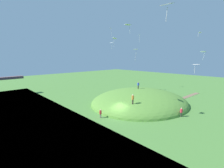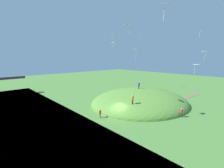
% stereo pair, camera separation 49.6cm
% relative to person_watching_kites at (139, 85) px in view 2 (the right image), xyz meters
% --- Properties ---
extents(ground_plane, '(160.00, 160.00, 0.00)m').
position_rel_person_watching_kites_xyz_m(ground_plane, '(-11.24, -4.15, -4.00)').
color(ground_plane, '#4C8037').
extents(grass_hill, '(23.62, 21.42, 6.02)m').
position_rel_person_watching_kites_xyz_m(grass_hill, '(-1.50, -1.55, -4.00)').
color(grass_hill, '#578B36').
rests_on(grass_hill, ground_plane).
extents(dirt_path, '(16.47, 1.99, 0.04)m').
position_rel_person_watching_kites_xyz_m(dirt_path, '(11.34, -7.26, -3.98)').
color(dirt_path, '#7A624B').
rests_on(dirt_path, ground_plane).
extents(person_watching_kites, '(0.65, 0.65, 1.69)m').
position_rel_person_watching_kites_xyz_m(person_watching_kites, '(0.00, 0.00, 0.00)').
color(person_watching_kites, brown).
rests_on(person_watching_kites, grass_hill).
extents(person_near_shore, '(0.45, 0.45, 1.59)m').
position_rel_person_watching_kites_xyz_m(person_near_shore, '(-14.24, -2.56, -3.00)').
color(person_near_shore, '#5D514A').
rests_on(person_near_shore, ground_plane).
extents(person_with_child, '(0.50, 0.50, 1.69)m').
position_rel_person_watching_kites_xyz_m(person_with_child, '(-3.27, -12.17, -2.94)').
color(person_with_child, '#383C33').
rests_on(person_with_child, ground_plane).
extents(person_on_hilltop, '(0.60, 0.60, 1.85)m').
position_rel_person_watching_kites_xyz_m(person_on_hilltop, '(-8.88, -5.46, -0.76)').
color(person_on_hilltop, brown).
rests_on(person_on_hilltop, grass_hill).
extents(kite_0, '(0.76, 0.81, 2.22)m').
position_rel_person_watching_kites_xyz_m(kite_0, '(11.32, 8.57, 13.53)').
color(kite_0, silver).
extents(kite_1, '(0.63, 0.72, 2.08)m').
position_rel_person_watching_kites_xyz_m(kite_1, '(0.74, 10.83, 14.58)').
color(kite_1, silver).
extents(kite_2, '(0.76, 0.74, 1.06)m').
position_rel_person_watching_kites_xyz_m(kite_2, '(6.10, -11.03, 11.77)').
color(kite_2, silver).
extents(kite_3, '(1.20, 1.41, 2.11)m').
position_rel_person_watching_kites_xyz_m(kite_3, '(-4.98, 3.42, 10.91)').
color(kite_3, white).
extents(kite_4, '(0.96, 1.23, 1.96)m').
position_rel_person_watching_kites_xyz_m(kite_4, '(8.87, -11.23, 7.82)').
color(kite_4, white).
extents(kite_5, '(1.10, 0.85, 1.37)m').
position_rel_person_watching_kites_xyz_m(kite_5, '(-11.63, -6.34, 11.59)').
color(kite_5, white).
extents(kite_6, '(0.83, 1.17, 2.01)m').
position_rel_person_watching_kites_xyz_m(kite_6, '(0.67, 10.37, 10.74)').
color(kite_6, white).
extents(kite_7, '(0.80, 1.10, 1.60)m').
position_rel_person_watching_kites_xyz_m(kite_7, '(-17.29, -15.70, 11.15)').
color(kite_7, silver).
extents(kite_8, '(1.13, 1.05, 1.47)m').
position_rel_person_watching_kites_xyz_m(kite_8, '(-3.71, -14.10, 5.45)').
color(kite_8, silver).
extents(kite_9, '(1.24, 1.10, 2.26)m').
position_rel_person_watching_kites_xyz_m(kite_9, '(-7.47, -4.75, 8.01)').
color(kite_9, silver).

